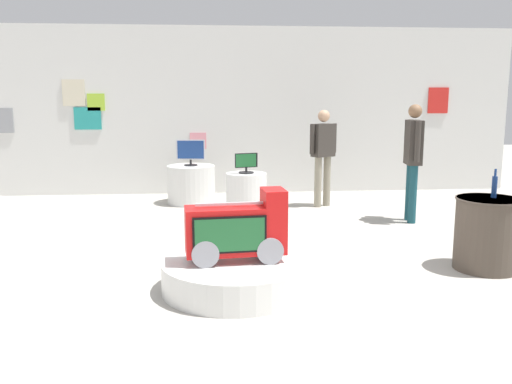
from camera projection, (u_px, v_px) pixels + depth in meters
name	position (u px, v px, depth m)	size (l,w,h in m)	color
ground_plane	(274.00, 286.00, 5.39)	(30.00, 30.00, 0.00)	#B2ADA3
back_wall_display	(241.00, 111.00, 10.40)	(10.56, 0.13, 3.15)	silver
main_display_pedestal	(236.00, 275.00, 5.28)	(1.44, 1.44, 0.29)	silver
novelty_firetruck_tv	(237.00, 233.00, 5.20)	(0.98, 0.46, 0.69)	gray
display_pedestal_left_rear	(191.00, 184.00, 9.53)	(0.83, 0.83, 0.67)	silver
tv_on_left_rear	(191.00, 152.00, 9.42)	(0.50, 0.23, 0.45)	black
display_pedestal_center_rear	(246.00, 194.00, 8.60)	(0.65, 0.65, 0.67)	silver
tv_on_center_rear	(246.00, 163.00, 8.51)	(0.36, 0.24, 0.32)	black
side_table_round	(487.00, 233.00, 5.86)	(0.70, 0.70, 0.79)	#4C4238
bottle_on_side_table	(494.00, 186.00, 5.82)	(0.06, 0.06, 0.31)	navy
shopper_browsing_near_truck	(323.00, 150.00, 9.15)	(0.50, 0.36, 1.63)	gray
shopper_browsing_rear	(413.00, 154.00, 8.00)	(0.25, 0.56, 1.75)	#194751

